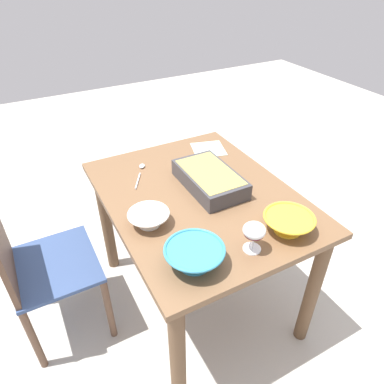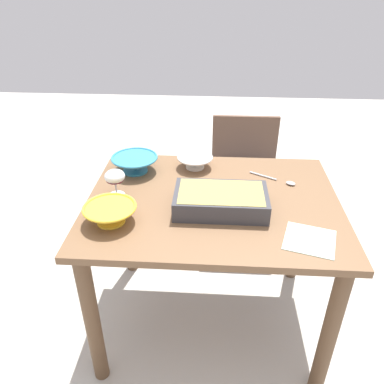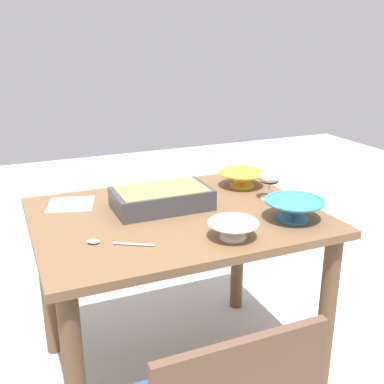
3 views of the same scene
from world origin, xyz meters
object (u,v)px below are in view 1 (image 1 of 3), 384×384
at_px(dining_table, 199,215).
at_px(mixing_bowl, 194,255).
at_px(chair, 38,266).
at_px(napkin, 208,149).
at_px(casserole_dish, 210,178).
at_px(wine_glass, 254,232).
at_px(serving_bowl, 288,222).
at_px(serving_spoon, 141,171).
at_px(small_bowl, 149,217).

height_order(dining_table, mixing_bowl, mixing_bowl).
bearing_deg(chair, mixing_bowl, -137.10).
distance_m(chair, napkin, 1.11).
relative_size(casserole_dish, mixing_bowl, 1.69).
xyz_separation_m(wine_glass, casserole_dish, (0.46, -0.08, -0.04)).
bearing_deg(serving_bowl, casserole_dish, 15.34).
height_order(casserole_dish, serving_bowl, casserole_dish).
bearing_deg(wine_glass, serving_spoon, 13.06).
bearing_deg(serving_bowl, napkin, -5.20).
bearing_deg(serving_bowl, dining_table, 25.96).
distance_m(wine_glass, casserole_dish, 0.47).
xyz_separation_m(dining_table, casserole_dish, (0.03, -0.08, 0.18)).
bearing_deg(small_bowl, mixing_bowl, -168.41).
distance_m(casserole_dish, mixing_bowl, 0.53).
distance_m(chair, mixing_bowl, 0.87).
height_order(serving_bowl, serving_spoon, serving_bowl).
distance_m(dining_table, wine_glass, 0.49).
bearing_deg(dining_table, napkin, -36.09).
relative_size(dining_table, napkin, 6.02).
height_order(serving_bowl, napkin, serving_bowl).
relative_size(small_bowl, serving_bowl, 0.84).
xyz_separation_m(wine_glass, small_bowl, (0.33, 0.30, -0.05)).
relative_size(casserole_dish, napkin, 2.11).
xyz_separation_m(casserole_dish, small_bowl, (-0.13, 0.38, -0.01)).
relative_size(chair, serving_bowl, 3.83).
xyz_separation_m(chair, serving_spoon, (0.13, -0.61, 0.30)).
height_order(casserole_dish, serving_spoon, casserole_dish).
distance_m(chair, small_bowl, 0.66).
bearing_deg(wine_glass, chair, 51.41).
distance_m(chair, serving_bowl, 1.20).
bearing_deg(dining_table, casserole_dish, -67.28).
bearing_deg(chair, small_bowl, -121.02).
bearing_deg(small_bowl, napkin, -50.56).
xyz_separation_m(serving_bowl, serving_spoon, (0.73, 0.37, -0.04)).
bearing_deg(casserole_dish, small_bowl, 109.05).
height_order(dining_table, serving_spoon, serving_spoon).
height_order(chair, wine_glass, wine_glass).
xyz_separation_m(dining_table, chair, (0.19, 0.78, -0.16)).
xyz_separation_m(wine_glass, napkin, (0.80, -0.27, -0.09)).
relative_size(dining_table, mixing_bowl, 4.83).
height_order(dining_table, chair, chair).
bearing_deg(mixing_bowl, serving_spoon, -5.05).
height_order(chair, mixing_bowl, mixing_bowl).
distance_m(chair, serving_spoon, 0.69).
distance_m(serving_spoon, napkin, 0.45).
xyz_separation_m(dining_table, serving_spoon, (0.32, 0.17, 0.14)).
bearing_deg(mixing_bowl, napkin, -33.62).
distance_m(dining_table, mixing_bowl, 0.49).
bearing_deg(serving_bowl, small_bowl, 57.99).
xyz_separation_m(casserole_dish, serving_bowl, (-0.44, -0.12, -0.00)).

